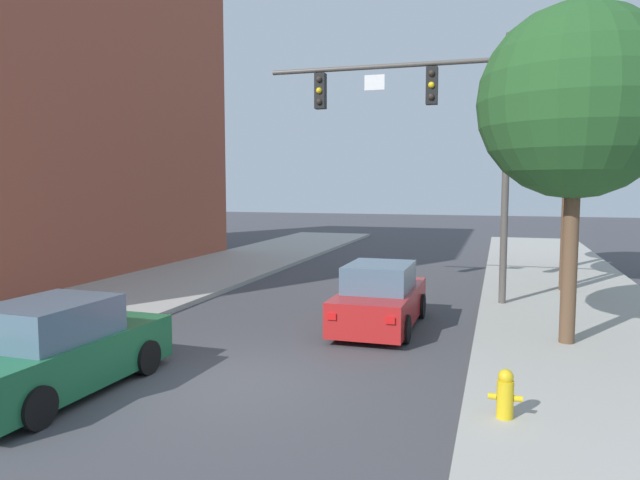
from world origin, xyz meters
TOP-DOWN VIEW (x-y plane):
  - ground_plane at (0.00, 0.00)m, footprint 120.00×120.00m
  - sidewalk_right at (6.50, 0.00)m, footprint 5.00×60.00m
  - traffic_signal_mast at (2.59, 7.99)m, footprint 7.05×0.38m
  - car_lead_red at (1.72, 4.73)m, footprint 1.85×4.25m
  - car_following_green at (-2.58, -1.40)m, footprint 1.94×4.29m
  - fire_hydrant at (4.62, -0.66)m, footprint 0.48×0.24m
  - street_tree_nearest at (5.91, 3.98)m, footprint 3.99×3.99m
  - street_tree_second at (6.50, 10.73)m, footprint 4.02×4.02m
  - street_tree_third at (7.08, 16.38)m, footprint 3.15×3.15m

SIDE VIEW (x-z plane):
  - ground_plane at x=0.00m, z-range 0.00..0.00m
  - sidewalk_right at x=6.50m, z-range 0.00..0.15m
  - fire_hydrant at x=4.62m, z-range 0.15..0.87m
  - car_lead_red at x=1.72m, z-range -0.08..1.52m
  - car_following_green at x=-2.58m, z-range -0.08..1.52m
  - street_tree_third at x=7.08m, z-range 1.75..8.19m
  - street_tree_nearest at x=5.91m, z-range 1.66..8.72m
  - traffic_signal_mast at x=2.59m, z-range 1.61..9.11m
  - street_tree_second at x=6.50m, z-range 2.11..10.10m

